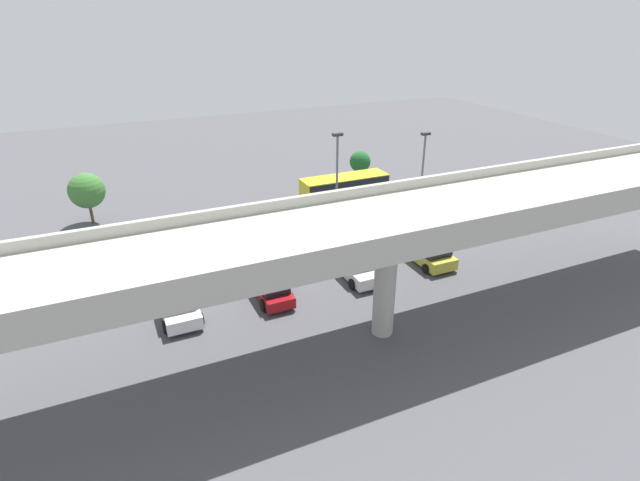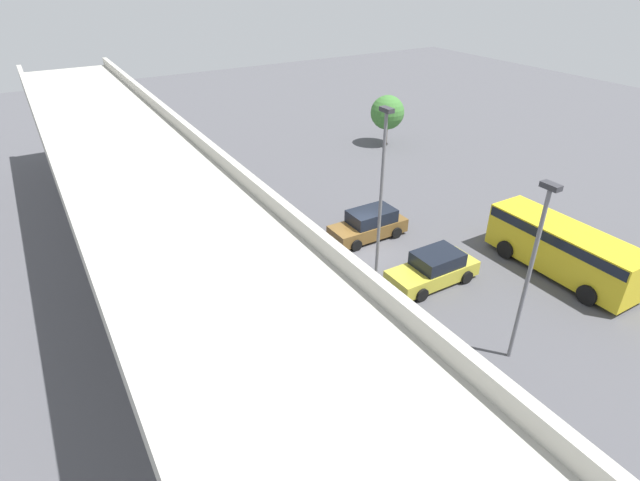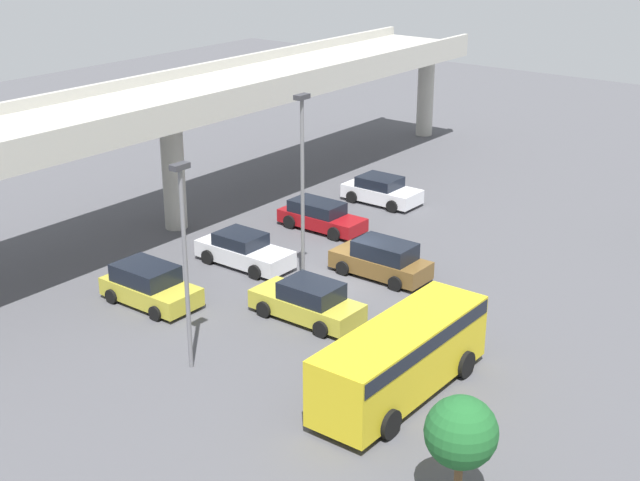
% 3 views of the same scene
% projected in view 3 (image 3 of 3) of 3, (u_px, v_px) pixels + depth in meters
% --- Properties ---
extents(ground_plane, '(105.79, 105.79, 0.00)m').
position_uv_depth(ground_plane, '(346.00, 278.00, 40.37)').
color(ground_plane, '#4C4C51').
extents(highway_overpass, '(50.53, 6.30, 7.50)m').
position_uv_depth(highway_overpass, '(169.00, 109.00, 44.37)').
color(highway_overpass, '#ADAAA0').
rests_on(highway_overpass, ground_plane).
extents(parked_car_0, '(2.26, 4.38, 1.69)m').
position_uv_depth(parked_car_0, '(149.00, 285.00, 37.67)').
color(parked_car_0, gold).
rests_on(parked_car_0, ground_plane).
extents(parked_car_1, '(2.14, 4.77, 1.66)m').
position_uv_depth(parked_car_1, '(308.00, 302.00, 36.22)').
color(parked_car_1, gold).
rests_on(parked_car_1, ground_plane).
extents(parked_car_2, '(2.12, 4.79, 1.55)m').
position_uv_depth(parked_car_2, '(244.00, 250.00, 41.62)').
color(parked_car_2, silver).
rests_on(parked_car_2, ground_plane).
extents(parked_car_3, '(2.05, 4.61, 1.72)m').
position_uv_depth(parked_car_3, '(382.00, 260.00, 40.29)').
color(parked_car_3, brown).
rests_on(parked_car_3, ground_plane).
extents(parked_car_4, '(1.99, 4.68, 1.48)m').
position_uv_depth(parked_car_4, '(320.00, 216.00, 46.12)').
color(parked_car_4, maroon).
rests_on(parked_car_4, ground_plane).
extents(parked_car_5, '(2.22, 4.37, 1.52)m').
position_uv_depth(parked_car_5, '(381.00, 191.00, 50.13)').
color(parked_car_5, silver).
rests_on(parked_car_5, ground_plane).
extents(shuttle_bus, '(7.91, 2.64, 2.63)m').
position_uv_depth(shuttle_bus, '(402.00, 354.00, 30.40)').
color(shuttle_bus, gold).
rests_on(shuttle_bus, ground_plane).
extents(lamp_post_near_aisle, '(0.70, 0.35, 7.77)m').
position_uv_depth(lamp_post_near_aisle, '(185.00, 252.00, 31.14)').
color(lamp_post_near_aisle, slate).
rests_on(lamp_post_near_aisle, ground_plane).
extents(lamp_post_mid_lot, '(0.70, 0.35, 8.69)m').
position_uv_depth(lamp_post_mid_lot, '(302.00, 180.00, 37.38)').
color(lamp_post_mid_lot, slate).
rests_on(lamp_post_mid_lot, ground_plane).
extents(tree_front_left, '(2.09, 2.09, 3.37)m').
position_uv_depth(tree_front_left, '(461.00, 433.00, 24.61)').
color(tree_front_left, brown).
rests_on(tree_front_left, ground_plane).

